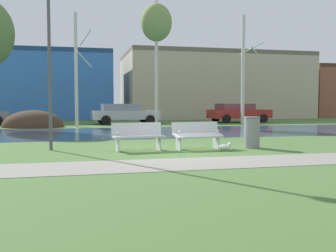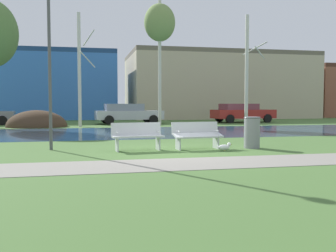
{
  "view_description": "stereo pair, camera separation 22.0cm",
  "coord_description": "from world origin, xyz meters",
  "views": [
    {
      "loc": [
        -2.75,
        -11.17,
        1.5
      ],
      "look_at": [
        0.19,
        1.42,
        0.7
      ],
      "focal_mm": 40.69,
      "sensor_mm": 36.0,
      "label": 1
    },
    {
      "loc": [
        -2.54,
        -11.21,
        1.5
      ],
      "look_at": [
        0.19,
        1.42,
        0.7
      ],
      "focal_mm": 40.69,
      "sensor_mm": 36.0,
      "label": 2
    }
  ],
  "objects": [
    {
      "name": "streetlamp",
      "position": [
        -3.64,
        1.3,
        3.95
      ],
      "size": [
        0.32,
        0.32,
        6.02
      ],
      "color": "#4C4C51",
      "rests_on": "ground"
    },
    {
      "name": "ground_plane",
      "position": [
        0.0,
        10.0,
        0.0
      ],
      "size": [
        120.0,
        120.0,
        0.0
      ],
      "primitive_type": "plane",
      "color": "#476B33"
    },
    {
      "name": "building_beige_block",
      "position": [
        10.51,
        25.72,
        3.17
      ],
      "size": [
        17.72,
        9.81,
        6.33
      ],
      "color": "#BCAD8E",
      "rests_on": "ground"
    },
    {
      "name": "birch_center_left",
      "position": [
        2.36,
        14.18,
        6.78
      ],
      "size": [
        2.09,
        2.09,
        8.8
      ],
      "color": "beige",
      "rests_on": "ground"
    },
    {
      "name": "building_blue_store",
      "position": [
        -6.28,
        26.03,
        3.09
      ],
      "size": [
        12.9,
        7.6,
        6.19
      ],
      "color": "#3870C6",
      "rests_on": "ground"
    },
    {
      "name": "river_band",
      "position": [
        0.0,
        7.88,
        0.0
      ],
      "size": [
        80.0,
        7.59,
        0.01
      ],
      "primitive_type": "cube",
      "color": "#33516B",
      "rests_on": "ground"
    },
    {
      "name": "trash_bin",
      "position": [
        2.81,
        0.43,
        0.53
      ],
      "size": [
        0.54,
        0.54,
        1.03
      ],
      "color": "gray",
      "rests_on": "ground"
    },
    {
      "name": "parked_sedan_second_silver",
      "position": [
        0.35,
        15.76,
        0.76
      ],
      "size": [
        4.84,
        2.28,
        1.42
      ],
      "color": "#B2B5BC",
      "rests_on": "ground"
    },
    {
      "name": "birch_center",
      "position": [
        8.55,
        13.84,
        3.88
      ],
      "size": [
        1.58,
        2.76,
        7.6
      ],
      "color": "beige",
      "rests_on": "ground"
    },
    {
      "name": "bench_right",
      "position": [
        0.96,
        0.57,
        0.47
      ],
      "size": [
        1.64,
        0.7,
        0.87
      ],
      "color": "silver",
      "rests_on": "ground"
    },
    {
      "name": "bench_left",
      "position": [
        -0.98,
        0.57,
        0.47
      ],
      "size": [
        1.64,
        0.7,
        0.87
      ],
      "color": "silver",
      "rests_on": "ground"
    },
    {
      "name": "paved_path_strip",
      "position": [
        0.0,
        -2.28,
        0.01
      ],
      "size": [
        60.0,
        1.84,
        0.01
      ],
      "primitive_type": "cube",
      "color": "gray",
      "rests_on": "ground"
    },
    {
      "name": "seagull",
      "position": [
        1.64,
        -0.15,
        0.13
      ],
      "size": [
        0.46,
        0.17,
        0.27
      ],
      "color": "white",
      "rests_on": "ground"
    },
    {
      "name": "birch_left",
      "position": [
        -2.88,
        13.06,
        3.58
      ],
      "size": [
        1.09,
        1.92,
        7.02
      ],
      "color": "beige",
      "rests_on": "ground"
    },
    {
      "name": "soil_mound",
      "position": [
        -5.54,
        13.58,
        0.0
      ],
      "size": [
        3.68,
        3.17,
        2.08
      ],
      "primitive_type": "ellipsoid",
      "color": "#423021",
      "rests_on": "ground"
    },
    {
      "name": "parked_hatch_third_red",
      "position": [
        9.08,
        15.91,
        0.76
      ],
      "size": [
        4.87,
        2.37,
        1.42
      ],
      "color": "maroon",
      "rests_on": "ground"
    }
  ]
}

